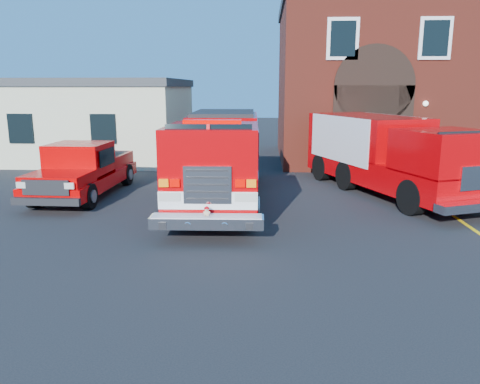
# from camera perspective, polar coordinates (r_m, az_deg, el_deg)

# --- Properties ---
(ground) EXTENTS (100.00, 100.00, 0.00)m
(ground) POSITION_cam_1_polar(r_m,az_deg,el_deg) (13.39, 0.27, -4.31)
(ground) COLOR black
(ground) RESTS_ON ground
(parking_stripe_near) EXTENTS (0.12, 3.00, 0.01)m
(parking_stripe_near) POSITION_cam_1_polar(r_m,az_deg,el_deg) (15.49, 25.29, -3.18)
(parking_stripe_near) COLOR yellow
(parking_stripe_near) RESTS_ON ground
(parking_stripe_mid) EXTENTS (0.12, 3.00, 0.01)m
(parking_stripe_mid) POSITION_cam_1_polar(r_m,az_deg,el_deg) (18.22, 21.81, -0.65)
(parking_stripe_mid) COLOR yellow
(parking_stripe_mid) RESTS_ON ground
(parking_stripe_far) EXTENTS (0.12, 3.00, 0.01)m
(parking_stripe_far) POSITION_cam_1_polar(r_m,az_deg,el_deg) (21.01, 19.25, 1.22)
(parking_stripe_far) COLOR yellow
(parking_stripe_far) RESTS_ON ground
(fire_station) EXTENTS (15.20, 10.20, 8.45)m
(fire_station) POSITION_cam_1_polar(r_m,az_deg,el_deg) (28.06, 20.92, 12.53)
(fire_station) COLOR maroon
(fire_station) RESTS_ON ground
(side_building) EXTENTS (10.20, 8.20, 4.35)m
(side_building) POSITION_cam_1_polar(r_m,az_deg,el_deg) (27.58, -17.58, 8.51)
(side_building) COLOR beige
(side_building) RESTS_ON ground
(fire_engine) EXTENTS (2.96, 9.85, 3.02)m
(fire_engine) POSITION_cam_1_polar(r_m,az_deg,el_deg) (16.41, -2.42, 4.42)
(fire_engine) COLOR black
(fire_engine) RESTS_ON ground
(pickup_truck) EXTENTS (2.31, 6.05, 1.96)m
(pickup_truck) POSITION_cam_1_polar(r_m,az_deg,el_deg) (18.08, -18.49, 2.50)
(pickup_truck) COLOR black
(pickup_truck) RESTS_ON ground
(secondary_truck) EXTENTS (5.62, 9.05, 2.82)m
(secondary_truck) POSITION_cam_1_polar(r_m,az_deg,el_deg) (18.30, 17.58, 4.60)
(secondary_truck) COLOR black
(secondary_truck) RESTS_ON ground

